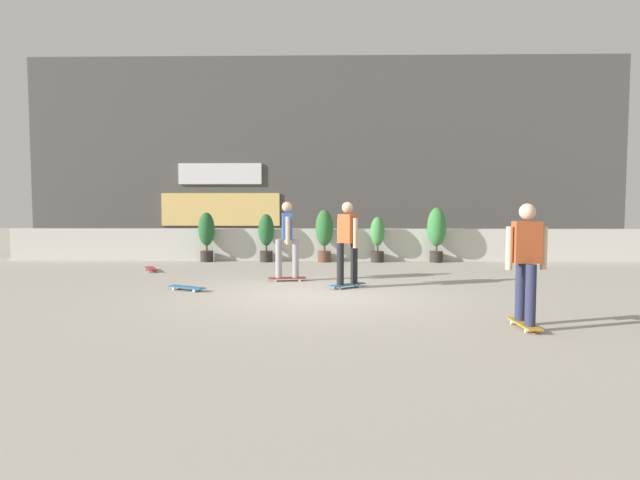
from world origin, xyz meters
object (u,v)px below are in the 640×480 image
(potted_plant_1, at_px, (266,235))
(potted_plant_3, at_px, (377,237))
(potted_plant_2, at_px, (324,232))
(skateboard_near_camera, at_px, (151,269))
(potted_plant_4, at_px, (437,230))
(skater_by_wall_left, at_px, (347,240))
(skater_foreground, at_px, (526,260))
(skateboard_aside, at_px, (187,287))
(skater_by_wall_right, at_px, (287,237))
(potted_plant_0, at_px, (207,234))

(potted_plant_1, distance_m, potted_plant_3, 3.10)
(potted_plant_2, distance_m, skateboard_near_camera, 4.79)
(potted_plant_4, xyz_separation_m, skateboard_near_camera, (-7.30, -2.18, -0.82))
(potted_plant_3, xyz_separation_m, skater_by_wall_left, (-0.95, -4.74, 0.25))
(skater_foreground, height_order, skater_by_wall_left, same)
(potted_plant_1, xyz_separation_m, skateboard_aside, (-0.94, -5.14, -0.69))
(potted_plant_4, xyz_separation_m, skater_by_wall_right, (-3.85, -3.81, 0.06))
(skater_foreground, relative_size, skater_by_wall_left, 1.00)
(skater_foreground, bearing_deg, potted_plant_4, 88.17)
(potted_plant_3, bearing_deg, potted_plant_0, -180.00)
(potted_plant_2, bearing_deg, skater_by_wall_left, -83.68)
(potted_plant_0, xyz_separation_m, potted_plant_4, (6.41, 0.00, 0.10))
(skater_foreground, xyz_separation_m, skater_by_wall_left, (-2.32, 3.54, 0.00))
(potted_plant_0, bearing_deg, potted_plant_2, 0.00)
(potted_plant_1, distance_m, potted_plant_4, 4.74)
(potted_plant_4, relative_size, skater_by_wall_right, 0.90)
(skater_by_wall_left, xyz_separation_m, skateboard_aside, (-3.09, -0.40, -0.88))
(skater_by_wall_right, xyz_separation_m, skateboard_aside, (-1.83, -1.33, -0.88))
(potted_plant_2, height_order, potted_plant_4, potted_plant_4)
(skater_by_wall_right, relative_size, skateboard_aside, 2.12)
(potted_plant_0, bearing_deg, skateboard_aside, -81.83)
(potted_plant_1, relative_size, skateboard_near_camera, 1.65)
(potted_plant_1, xyz_separation_m, skater_foreground, (4.47, -8.28, 0.19))
(potted_plant_4, relative_size, skateboard_aside, 1.90)
(potted_plant_3, xyz_separation_m, skateboard_aside, (-4.04, -5.14, -0.63))
(potted_plant_1, distance_m, skateboard_aside, 5.27)
(potted_plant_3, distance_m, skater_foreground, 8.40)
(potted_plant_3, bearing_deg, potted_plant_2, -180.00)
(skateboard_aside, bearing_deg, potted_plant_1, 79.67)
(potted_plant_0, height_order, potted_plant_3, potted_plant_0)
(potted_plant_1, relative_size, skater_foreground, 0.79)
(potted_plant_2, xyz_separation_m, skater_foreground, (2.85, -8.28, 0.10))
(skater_by_wall_left, bearing_deg, skateboard_near_camera, 151.46)
(potted_plant_3, relative_size, skateboard_aside, 1.58)
(skateboard_near_camera, bearing_deg, potted_plant_0, 67.87)
(potted_plant_4, bearing_deg, potted_plant_0, -180.00)
(potted_plant_1, height_order, potted_plant_3, potted_plant_1)
(potted_plant_4, bearing_deg, skateboard_aside, -137.82)
(potted_plant_4, xyz_separation_m, skater_foreground, (-0.26, -8.28, 0.06))
(skateboard_aside, bearing_deg, skater_by_wall_right, 36.08)
(potted_plant_0, relative_size, skateboard_near_camera, 1.71)
(skater_by_wall_left, xyz_separation_m, skateboard_near_camera, (-4.71, 2.56, -0.88))
(potted_plant_1, relative_size, skater_by_wall_left, 0.79)
(potted_plant_0, distance_m, potted_plant_1, 1.68)
(potted_plant_0, bearing_deg, potted_plant_3, 0.00)
(skater_by_wall_right, distance_m, skateboard_aside, 2.43)
(potted_plant_3, bearing_deg, skater_foreground, -80.59)
(skater_foreground, bearing_deg, skateboard_near_camera, 139.07)
(potted_plant_2, distance_m, skater_by_wall_left, 4.77)
(skater_foreground, distance_m, skater_by_wall_left, 4.23)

